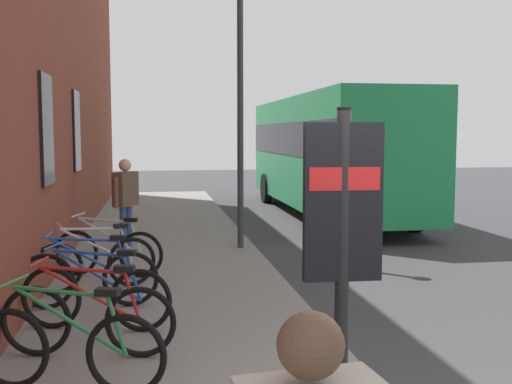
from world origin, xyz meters
The scene contains 13 objects.
ground centered at (6.00, -1.00, 0.00)m, with size 60.00×60.00×0.00m, color #38383A.
sidewalk_pavement centered at (8.00, 1.75, 0.06)m, with size 24.00×3.50×0.12m, color gray.
station_facade centered at (8.99, 3.80, 4.52)m, with size 22.00×0.65×9.05m.
bicycle_nearest_sign centered at (1.55, 2.71, 0.51)m, with size 0.69×1.70×0.97m.
bicycle_leaning_wall centered at (2.40, 2.62, 0.51)m, with size 0.54×1.75×0.97m.
bicycle_beside_lamp centered at (3.25, 2.63, 0.51)m, with size 0.63×1.72×0.97m.
bicycle_by_door centered at (4.20, 2.79, 0.51)m, with size 0.48×1.77×0.97m.
bicycle_end_of_row centered at (5.11, 2.80, 0.51)m, with size 0.65×1.71×0.97m.
bicycle_far_end centered at (5.94, 2.67, 0.51)m, with size 0.67×1.71×0.97m.
transit_info_sign centered at (0.31, 0.68, 1.72)m, with size 0.11×0.55×2.40m.
city_bus centered at (13.36, -3.00, 1.92)m, with size 10.51×2.68×3.35m.
pedestrian_near_bus centered at (8.04, 2.50, 1.19)m, with size 0.56×0.49×1.75m.
street_lamp centered at (8.04, 0.30, 3.23)m, with size 0.28×0.28×5.26m.
Camera 1 is at (-3.73, 1.96, 2.34)m, focal length 43.02 mm.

